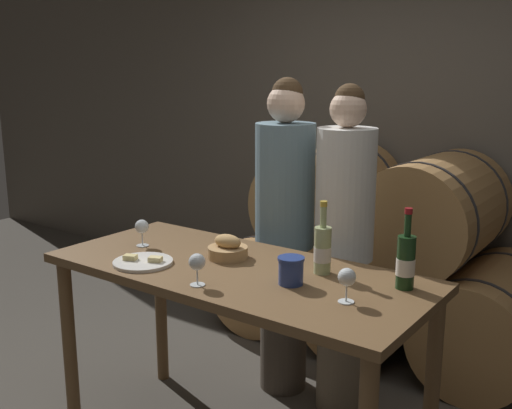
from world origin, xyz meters
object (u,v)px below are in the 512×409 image
(person_left, at_px, (284,235))
(wine_glass_far_left, at_px, (142,227))
(blue_crock, at_px, (291,269))
(bread_basket, at_px, (228,249))
(cheese_plate, at_px, (143,262))
(wine_glass_left, at_px, (197,263))
(wine_glass_center, at_px, (347,278))
(wine_bottle_white, at_px, (323,249))
(wine_bottle_red, at_px, (406,261))
(tasting_table, at_px, (236,294))
(person_right, at_px, (344,249))

(person_left, relative_size, wine_glass_far_left, 13.09)
(blue_crock, relative_size, bread_basket, 0.61)
(cheese_plate, bearing_deg, wine_glass_left, -9.32)
(wine_glass_center, bearing_deg, wine_bottle_white, 135.52)
(wine_bottle_red, xyz_separation_m, wine_glass_far_left, (-1.24, -0.20, -0.02))
(blue_crock, distance_m, wine_glass_center, 0.27)
(wine_glass_far_left, relative_size, wine_glass_left, 1.00)
(wine_bottle_white, bearing_deg, tasting_table, -155.44)
(person_right, height_order, wine_glass_far_left, person_right)
(blue_crock, bearing_deg, wine_bottle_red, 30.18)
(person_left, height_order, blue_crock, person_left)
(person_right, relative_size, wine_glass_left, 12.88)
(tasting_table, bearing_deg, wine_glass_center, -7.48)
(wine_bottle_red, bearing_deg, blue_crock, -149.82)
(wine_bottle_white, relative_size, wine_glass_center, 2.36)
(wine_bottle_red, height_order, wine_glass_center, wine_bottle_red)
(person_left, bearing_deg, person_right, -0.01)
(blue_crock, relative_size, cheese_plate, 0.43)
(wine_bottle_red, height_order, bread_basket, wine_bottle_red)
(person_left, height_order, wine_bottle_white, person_left)
(wine_bottle_red, distance_m, cheese_plate, 1.12)
(wine_bottle_white, xyz_separation_m, wine_glass_center, (0.23, -0.23, -0.01))
(person_right, xyz_separation_m, wine_bottle_red, (0.51, -0.46, 0.15))
(bread_basket, relative_size, wine_glass_center, 1.39)
(bread_basket, bearing_deg, wine_glass_center, -12.98)
(tasting_table, height_order, cheese_plate, cheese_plate)
(wine_glass_left, bearing_deg, tasting_table, 92.99)
(wine_bottle_red, distance_m, wine_bottle_white, 0.35)
(person_left, distance_m, wine_bottle_red, 0.98)
(wine_glass_left, bearing_deg, person_left, 101.76)
(cheese_plate, bearing_deg, wine_bottle_red, 20.49)
(tasting_table, relative_size, blue_crock, 15.13)
(person_right, height_order, wine_bottle_red, person_right)
(blue_crock, bearing_deg, cheese_plate, -165.77)
(wine_bottle_white, xyz_separation_m, wine_glass_far_left, (-0.90, -0.17, -0.01))
(tasting_table, distance_m, wine_glass_left, 0.34)
(tasting_table, distance_m, wine_glass_far_left, 0.60)
(blue_crock, distance_m, cheese_plate, 0.68)
(person_right, distance_m, wine_glass_far_left, 1.00)
(bread_basket, relative_size, cheese_plate, 0.69)
(tasting_table, relative_size, wine_bottle_red, 5.26)
(wine_glass_far_left, bearing_deg, tasting_table, 1.39)
(wine_glass_center, bearing_deg, cheese_plate, -172.21)
(wine_bottle_red, relative_size, blue_crock, 2.87)
(person_right, bearing_deg, wine_glass_center, -61.48)
(person_left, distance_m, wine_glass_center, 1.04)
(blue_crock, bearing_deg, wine_bottle_white, 79.77)
(person_right, bearing_deg, cheese_plate, -122.36)
(bread_basket, height_order, cheese_plate, bread_basket)
(wine_bottle_red, xyz_separation_m, blue_crock, (-0.38, -0.22, -0.05))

